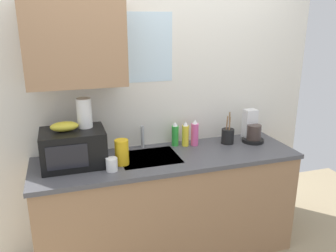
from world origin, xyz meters
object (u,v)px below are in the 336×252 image
paper_towel_roll (84,113)px  cereal_canister (122,152)px  coffee_maker (252,130)px  dish_soap_bottle_green (175,135)px  microwave (73,148)px  utensil_crock (228,136)px  dish_soap_bottle_yellow (185,135)px  dish_soap_bottle_pink (195,133)px  banana_bunch (64,126)px  mug_white (112,164)px

paper_towel_roll → cereal_canister: bearing=-32.0°
coffee_maker → dish_soap_bottle_green: size_ratio=1.33×
microwave → utensil_crock: 1.31m
dish_soap_bottle_yellow → cereal_canister: size_ratio=1.12×
dish_soap_bottle_green → dish_soap_bottle_pink: (0.16, -0.04, 0.01)m
coffee_maker → paper_towel_roll: bearing=-179.7°
banana_bunch → coffee_maker: 1.60m
mug_white → microwave: bearing=142.9°
microwave → utensil_crock: size_ratio=1.63×
paper_towel_roll → mug_white: (0.15, -0.24, -0.33)m
coffee_maker → dish_soap_bottle_yellow: 0.61m
paper_towel_roll → dish_soap_bottle_yellow: size_ratio=1.02×
microwave → paper_towel_roll: paper_towel_roll is taller
microwave → dish_soap_bottle_pink: 1.02m
dish_soap_bottle_pink → banana_bunch: bearing=-173.8°
banana_bunch → paper_towel_roll: paper_towel_roll is taller
dish_soap_bottle_yellow → dish_soap_bottle_pink: bearing=-8.5°
dish_soap_bottle_pink → coffee_maker: bearing=-6.1°
coffee_maker → dish_soap_bottle_pink: bearing=173.9°
dish_soap_bottle_yellow → cereal_canister: bearing=-159.0°
dish_soap_bottle_green → dish_soap_bottle_yellow: bearing=-21.4°
microwave → utensil_crock: utensil_crock is taller
dish_soap_bottle_pink → paper_towel_roll: bearing=-175.9°
banana_bunch → utensil_crock: banana_bunch is taller
coffee_maker → utensil_crock: utensil_crock is taller
microwave → dish_soap_bottle_pink: bearing=6.5°
paper_towel_roll → dish_soap_bottle_yellow: bearing=5.3°
dish_soap_bottle_green → cereal_canister: size_ratio=1.09×
paper_towel_roll → utensil_crock: (1.21, 0.02, -0.31)m
cereal_canister → microwave: bearing=163.9°
paper_towel_roll → utensil_crock: 1.25m
banana_bunch → mug_white: size_ratio=2.11×
coffee_maker → dish_soap_bottle_green: (-0.69, 0.10, -0.01)m
dish_soap_bottle_green → utensil_crock: utensil_crock is taller
dish_soap_bottle_green → dish_soap_bottle_yellow: (0.08, -0.03, 0.00)m
utensil_crock → coffee_maker: bearing=-2.9°
dish_soap_bottle_green → utensil_crock: size_ratio=0.74×
dish_soap_bottle_yellow → mug_white: 0.75m
utensil_crock → mug_white: bearing=-166.2°
banana_bunch → utensil_crock: size_ratio=0.71×
dish_soap_bottle_green → banana_bunch: bearing=-170.0°
microwave → coffee_maker: size_ratio=1.64×
paper_towel_roll → dish_soap_bottle_green: paper_towel_roll is taller
microwave → dish_soap_bottle_yellow: 0.94m
paper_towel_roll → cereal_canister: (0.24, -0.15, -0.28)m
cereal_canister → utensil_crock: bearing=10.0°
microwave → cereal_canister: bearing=-16.1°
paper_towel_roll → dish_soap_bottle_green: bearing=8.3°
paper_towel_roll → dish_soap_bottle_green: size_ratio=1.05×
banana_bunch → microwave: bearing=-1.8°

